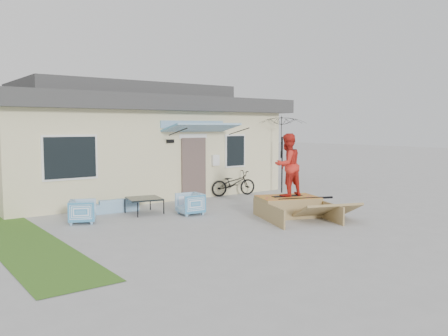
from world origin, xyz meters
TOP-DOWN VIEW (x-y plane):
  - ground at (0.00, 0.00)m, footprint 90.00×90.00m
  - grass_strip at (-5.20, 2.00)m, footprint 1.40×8.00m
  - house at (0.00, 7.99)m, footprint 10.80×8.49m
  - loveseat at (-2.13, 3.89)m, footprint 1.36×0.49m
  - armchair_left at (-3.45, 2.88)m, footprint 0.82×0.84m
  - armchair_right at (-0.61, 2.18)m, footprint 0.68×0.72m
  - coffee_table at (-1.57, 3.11)m, footprint 1.08×1.08m
  - bicycle at (2.59, 4.28)m, footprint 1.79×0.95m
  - patio_umbrella at (4.52, 3.80)m, footprint 2.05×1.95m
  - skate_ramp at (1.45, 0.38)m, footprint 2.25×2.57m
  - skateboard at (1.47, 0.43)m, footprint 0.90×0.41m
  - skater at (1.47, 0.43)m, footprint 0.85×0.66m

SIDE VIEW (x-z plane):
  - ground at x=0.00m, z-range 0.00..0.00m
  - grass_strip at x=-5.20m, z-range 0.00..0.01m
  - coffee_table at x=-1.57m, z-range 0.00..0.45m
  - loveseat at x=-2.13m, z-range 0.00..0.52m
  - skate_ramp at x=1.45m, z-range 0.00..0.54m
  - armchair_left at x=-3.45m, z-range 0.00..0.67m
  - armchair_right at x=-0.61m, z-range 0.00..0.68m
  - bicycle at x=2.59m, z-range 0.00..1.09m
  - skateboard at x=1.47m, z-range 0.54..0.59m
  - skater at x=1.47m, z-range 0.59..2.33m
  - patio_umbrella at x=4.52m, z-range 0.65..2.85m
  - house at x=0.00m, z-range -0.11..3.99m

